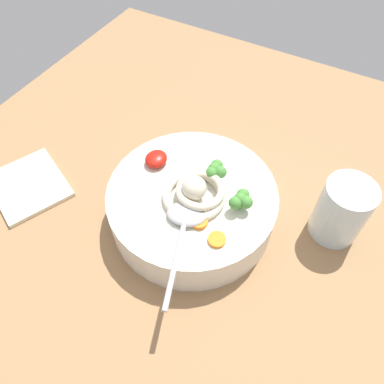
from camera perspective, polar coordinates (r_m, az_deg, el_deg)
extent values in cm
cube|color=#936D47|center=(66.93, 2.03, -3.80)|extent=(106.34, 106.34, 3.22)
cylinder|color=silver|center=(62.15, 0.00, -1.94)|extent=(27.50, 27.50, 6.96)
cylinder|color=#B27A33|center=(61.93, 0.00, -1.79)|extent=(24.20, 24.20, 6.40)
torus|color=beige|center=(58.11, 0.32, -0.49)|extent=(9.99, 9.99, 1.38)
torus|color=beige|center=(57.46, 1.01, 0.46)|extent=(10.70, 10.70, 1.24)
sphere|color=beige|center=(56.69, 0.32, 0.60)|extent=(3.87, 3.87, 3.87)
ellipsoid|color=#B7B7BC|center=(55.95, -0.87, -3.37)|extent=(6.10, 7.10, 1.60)
cylinder|color=#B7B7BC|center=(52.23, -2.41, -10.10)|extent=(14.45, 5.61, 0.80)
ellipsoid|color=#B2190F|center=(62.96, -5.51, 5.05)|extent=(4.03, 3.62, 1.81)
cylinder|color=#7A9E60|center=(60.90, 3.45, 2.55)|extent=(1.02, 1.02, 1.10)
sphere|color=#478938|center=(59.71, 3.52, 3.51)|extent=(2.01, 2.01, 2.01)
sphere|color=#478938|center=(60.46, 3.95, 4.03)|extent=(2.01, 2.01, 2.01)
sphere|color=#478938|center=(59.34, 2.81, 3.00)|extent=(2.01, 2.01, 2.01)
sphere|color=#478938|center=(59.57, 4.38, 3.06)|extent=(2.01, 2.01, 2.01)
cylinder|color=#7A9E60|center=(57.61, 7.21, -2.00)|extent=(1.03, 1.03, 1.11)
sphere|color=#478938|center=(56.35, 7.37, -1.08)|extent=(2.03, 2.03, 2.03)
sphere|color=#478938|center=(57.09, 7.77, -0.47)|extent=(2.03, 2.03, 2.03)
sphere|color=#478938|center=(55.96, 6.63, -1.65)|extent=(2.03, 2.03, 2.03)
sphere|color=#478938|center=(56.30, 8.29, -1.57)|extent=(2.03, 2.03, 2.03)
cylinder|color=orange|center=(54.32, 3.83, -7.25)|extent=(2.67, 2.67, 0.58)
cylinder|color=orange|center=(55.72, 1.13, -4.53)|extent=(2.62, 2.62, 0.75)
cylinder|color=silver|center=(63.55, 21.87, -2.67)|extent=(7.94, 7.94, 11.04)
cube|color=beige|center=(74.83, -23.65, 0.94)|extent=(16.74, 17.61, 0.80)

